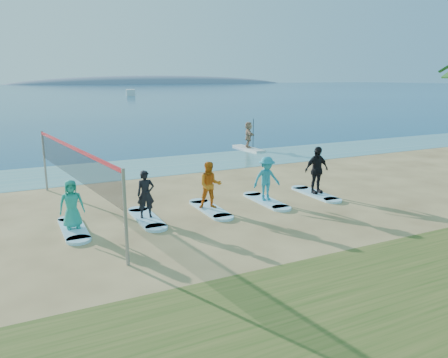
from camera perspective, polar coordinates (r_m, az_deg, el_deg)
name	(u,v)px	position (r m, az deg, el deg)	size (l,w,h in m)	color
ground	(262,223)	(14.35, 5.03, -5.75)	(600.00, 600.00, 0.00)	tan
shallow_water	(160,166)	(23.64, -8.36, 1.72)	(600.00, 600.00, 0.00)	teal
ocean	(25,91)	(171.76, -24.54, 10.46)	(600.00, 600.00, 0.00)	navy
island_ridge	(159,84)	(327.90, -8.55, 12.21)	(220.00, 56.00, 18.00)	slate
volleyball_net	(73,163)	(15.11, -19.09, 2.00)	(1.23, 9.02, 2.50)	gray
paddleboard	(248,148)	(28.87, 3.20, 4.01)	(0.70, 3.00, 0.12)	silver
paddleboarder	(249,135)	(28.74, 3.22, 5.79)	(1.57, 0.50, 1.69)	tan
boat_offshore_b	(131,96)	(116.61, -12.09, 10.60)	(2.13, 5.13, 1.59)	silver
surfboard_0	(74,229)	(14.40, -19.05, -6.19)	(0.70, 2.20, 0.09)	#A3DDFC
student_0	(72,204)	(14.17, -19.30, -3.12)	(0.74, 0.48, 1.52)	teal
surfboard_1	(147,218)	(14.84, -10.06, -5.09)	(0.70, 2.20, 0.09)	#A3DDFC
student_1	(146,194)	(14.60, -10.19, -1.96)	(0.58, 0.38, 1.59)	black
surfboard_2	(210,209)	(15.61, -1.80, -3.96)	(0.70, 2.20, 0.09)	#A3DDFC
student_2	(210,185)	(15.37, -1.83, -0.82)	(0.81, 0.63, 1.68)	orange
surfboard_3	(266,201)	(16.68, 5.52, -2.89)	(0.70, 2.20, 0.09)	#A3DDFC
student_3	(267,179)	(16.46, 5.59, 0.06)	(1.08, 0.62, 1.67)	teal
surfboard_4	(315,194)	(17.99, 11.85, -1.92)	(0.70, 2.20, 0.09)	#A3DDFC
student_4	(317,170)	(17.76, 12.00, 1.16)	(1.11, 0.46, 1.89)	black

